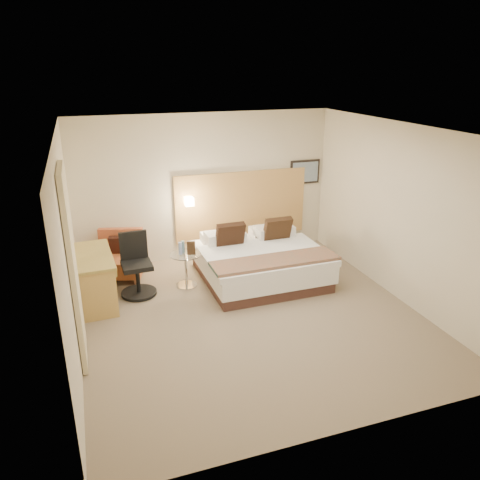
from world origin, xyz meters
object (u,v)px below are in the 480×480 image
object	(u,v)px
side_table	(186,268)
desk_chair	(137,270)
desk	(95,265)
bed	(259,261)
lounge_chair	(120,259)

from	to	relation	value
side_table	desk_chair	world-z (taller)	desk_chair
side_table	desk	size ratio (longest dim) A/B	0.49
side_table	desk_chair	distance (m)	0.81
bed	desk	bearing A→B (deg)	179.92
side_table	bed	bearing A→B (deg)	-4.64
desk	bed	bearing A→B (deg)	-0.08
bed	desk_chair	xyz separation A→B (m)	(-2.07, 0.09, 0.09)
bed	desk_chair	distance (m)	2.07
bed	lounge_chair	bearing A→B (deg)	159.41
desk_chair	desk	bearing A→B (deg)	-172.54
desk	lounge_chair	bearing A→B (deg)	62.64
bed	side_table	distance (m)	1.27
bed	side_table	bearing A→B (deg)	175.36
desk_chair	lounge_chair	bearing A→B (deg)	104.16
lounge_chair	desk	size ratio (longest dim) A/B	0.71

